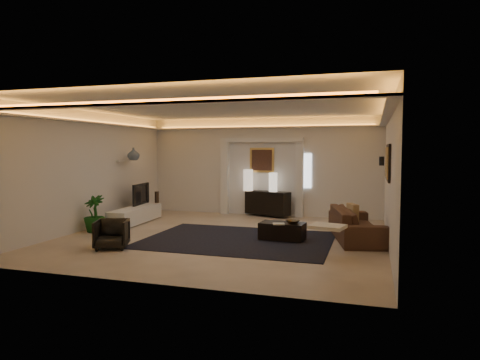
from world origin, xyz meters
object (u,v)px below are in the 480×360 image
(console, at_px, (268,203))
(sofa, at_px, (356,224))
(coffee_table, at_px, (282,231))
(armchair, at_px, (112,234))

(console, height_order, sofa, console)
(console, relative_size, coffee_table, 1.42)
(sofa, bearing_deg, console, 32.24)
(armchair, bearing_deg, console, 45.99)
(sofa, height_order, armchair, sofa)
(sofa, xyz_separation_m, coffee_table, (-1.53, -0.57, -0.13))
(console, distance_m, armchair, 5.34)
(coffee_table, bearing_deg, console, 112.80)
(console, relative_size, armchair, 2.14)
(console, xyz_separation_m, sofa, (2.62, -2.62, -0.06))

